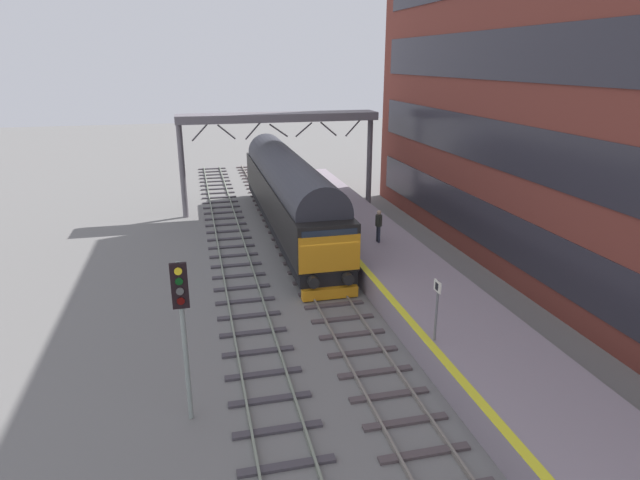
{
  "coord_description": "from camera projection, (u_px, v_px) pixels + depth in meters",
  "views": [
    {
      "loc": [
        -5.29,
        -21.58,
        9.69
      ],
      "look_at": [
        0.2,
        1.39,
        1.78
      ],
      "focal_mm": 30.21,
      "sensor_mm": 36.0,
      "label": 1
    }
  ],
  "objects": [
    {
      "name": "ground_plane",
      "position": [
        323.0,
        288.0,
        24.14
      ],
      "size": [
        140.0,
        140.0,
        0.0
      ],
      "primitive_type": "plane",
      "color": "slate",
      "rests_on": "ground"
    },
    {
      "name": "track_main",
      "position": [
        323.0,
        286.0,
        24.13
      ],
      "size": [
        2.5,
        60.0,
        0.15
      ],
      "color": "slate",
      "rests_on": "ground"
    },
    {
      "name": "track_adjacent_west",
      "position": [
        244.0,
        294.0,
        23.34
      ],
      "size": [
        2.5,
        60.0,
        0.15
      ],
      "color": "gray",
      "rests_on": "ground"
    },
    {
      "name": "station_platform",
      "position": [
        399.0,
        270.0,
        24.78
      ],
      "size": [
        4.0,
        44.0,
        1.01
      ],
      "color": "gray",
      "rests_on": "ground"
    },
    {
      "name": "station_building",
      "position": [
        599.0,
        59.0,
        22.13
      ],
      "size": [
        6.05,
        34.95,
        19.45
      ],
      "color": "brown",
      "rests_on": "ground"
    },
    {
      "name": "diesel_locomotive",
      "position": [
        288.0,
        191.0,
        31.19
      ],
      "size": [
        2.74,
        19.78,
        4.68
      ],
      "color": "black",
      "rests_on": "ground"
    },
    {
      "name": "signal_post_near",
      "position": [
        183.0,
        321.0,
        14.34
      ],
      "size": [
        0.44,
        0.22,
        4.75
      ],
      "color": "gray",
      "rests_on": "ground"
    },
    {
      "name": "platform_number_sign",
      "position": [
        437.0,
        302.0,
        17.15
      ],
      "size": [
        0.1,
        0.44,
        2.08
      ],
      "color": "slate",
      "rests_on": "station_platform"
    },
    {
      "name": "waiting_passenger",
      "position": [
        379.0,
        223.0,
        26.77
      ],
      "size": [
        0.36,
        0.51,
        1.64
      ],
      "rotation": [
        0.0,
        0.0,
        1.62
      ],
      "color": "#2A2E3B",
      "rests_on": "station_platform"
    },
    {
      "name": "overhead_footbridge",
      "position": [
        278.0,
        123.0,
        34.52
      ],
      "size": [
        12.85,
        2.0,
        6.49
      ],
      "color": "slate",
      "rests_on": "ground"
    }
  ]
}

